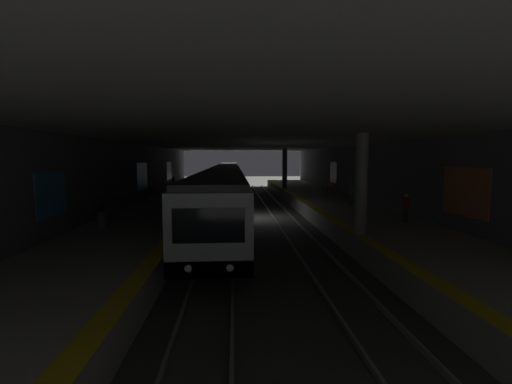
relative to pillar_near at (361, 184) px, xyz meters
The scene contains 23 objects.
ground_plane 11.80m from the pillar_near, 22.59° to the left, with size 120.00×120.00×0.00m, color #42423F.
track_left 11.16m from the pillar_near, 11.62° to the left, with size 60.00×1.53×0.16m.
track_right 12.76m from the pillar_near, 32.07° to the left, with size 60.00×1.53×0.16m.
platform_left 11.04m from the pillar_near, 11.87° to the right, with size 60.00×5.30×1.06m.
platform_right 15.36m from the pillar_near, 46.19° to the left, with size 60.00×5.30×1.06m.
wall_left 11.64m from the pillar_near, 26.01° to the right, with size 60.00×0.56×5.60m.
wall_right 17.34m from the pillar_near, 52.77° to the left, with size 60.00×0.56×5.60m.
ceiling_slab 11.59m from the pillar_near, 22.59° to the left, with size 60.00×19.40×0.40m.
pillar_near is the anchor object (origin of this frame).
pillar_far 24.16m from the pillar_near, ahead, with size 0.56×0.56×4.55m.
metro_train 22.40m from the pillar_near, 17.03° to the left, with size 52.38×2.83×3.49m.
bench_left_near 13.71m from the pillar_near, 17.92° to the right, with size 1.70×0.47×0.86m.
bench_left_mid 20.73m from the pillar_near, 11.69° to the right, with size 1.70×0.47×0.86m.
bench_right_near 14.08m from the pillar_near, 67.30° to the left, with size 1.70×0.47×0.86m.
bench_right_mid 21.60m from the pillar_near, 36.76° to the left, with size 1.70×0.47×0.86m.
bench_right_far 23.34m from the pillar_near, 33.61° to the left, with size 1.70×0.47×0.86m.
person_waiting_near 23.47m from the pillar_near, 30.33° to the left, with size 0.60×0.23×1.65m.
person_walking_mid 4.41m from the pillar_near, 53.78° to the right, with size 0.60×0.22×1.56m.
person_standing_far 9.80m from the pillar_near, 16.23° to the right, with size 0.60×0.22×1.55m.
person_boarding 17.19m from the pillar_near, 37.65° to the left, with size 0.60×0.22×1.54m.
suitcase_rolling 17.94m from the pillar_near, 45.29° to the left, with size 0.42×0.24×0.91m.
backpack_on_floor 16.88m from the pillar_near, 42.18° to the left, with size 0.30×0.20×0.40m.
trash_bin 12.40m from the pillar_near, 82.34° to the left, with size 0.44×0.44×0.85m.
Camera 1 is at (-26.06, 1.41, 4.49)m, focal length 24.76 mm.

